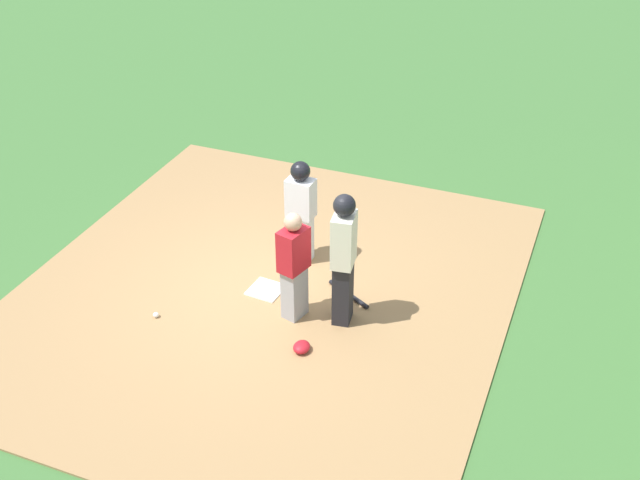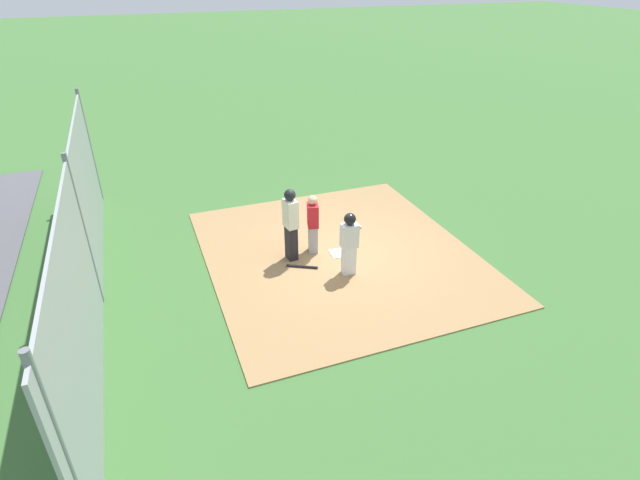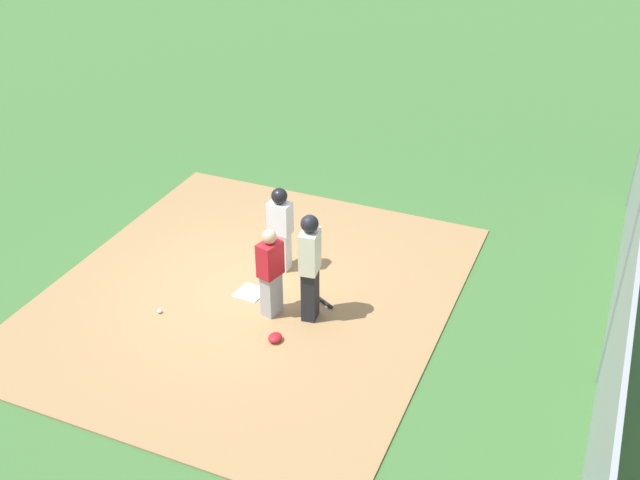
% 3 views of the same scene
% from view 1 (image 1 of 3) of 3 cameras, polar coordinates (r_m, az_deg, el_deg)
% --- Properties ---
extents(ground_plane, '(140.00, 140.00, 0.00)m').
position_cam_1_polar(ground_plane, '(10.80, -3.90, -3.76)').
color(ground_plane, '#3D6B33').
extents(dirt_infield, '(7.20, 6.40, 0.03)m').
position_cam_1_polar(dirt_infield, '(10.79, -3.90, -3.70)').
color(dirt_infield, '#9E774C').
rests_on(dirt_infield, ground_plane).
extents(home_plate, '(0.47, 0.47, 0.02)m').
position_cam_1_polar(home_plate, '(10.77, -3.90, -3.59)').
color(home_plate, white).
rests_on(home_plate, dirt_infield).
extents(catcher, '(0.43, 0.35, 1.52)m').
position_cam_1_polar(catcher, '(9.87, -1.89, -1.80)').
color(catcher, '#9E9EA3').
rests_on(catcher, dirt_infield).
extents(umpire, '(0.41, 0.31, 1.83)m').
position_cam_1_polar(umpire, '(9.68, 1.70, -1.19)').
color(umpire, black).
rests_on(umpire, dirt_infield).
extents(runner, '(0.28, 0.39, 1.55)m').
position_cam_1_polar(runner, '(10.93, -1.39, 2.45)').
color(runner, silver).
rests_on(runner, dirt_infield).
extents(baseball_bat, '(0.41, 0.69, 0.06)m').
position_cam_1_polar(baseball_bat, '(10.64, 2.07, -3.91)').
color(baseball_bat, black).
rests_on(baseball_bat, dirt_infield).
extents(catcher_mask, '(0.24, 0.20, 0.12)m').
position_cam_1_polar(catcher_mask, '(9.74, -1.33, -7.70)').
color(catcher_mask, '#B21923').
rests_on(catcher_mask, dirt_infield).
extents(baseball, '(0.07, 0.07, 0.07)m').
position_cam_1_polar(baseball, '(10.48, -11.72, -5.30)').
color(baseball, white).
rests_on(baseball, dirt_infield).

